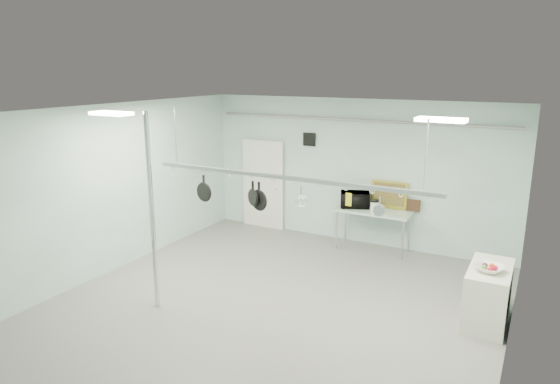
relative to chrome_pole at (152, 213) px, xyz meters
The scene contains 25 objects.
floor 2.41m from the chrome_pole, 19.44° to the left, with size 8.00×8.00×0.00m, color gray.
ceiling 2.40m from the chrome_pole, 19.44° to the left, with size 7.00×8.00×0.02m, color silver.
back_wall 4.89m from the chrome_pole, 69.68° to the left, with size 7.00×0.02×3.20m, color silver.
right_wall 5.22m from the chrome_pole, ahead, with size 0.02×8.00×3.20m, color silver.
door 4.61m from the chrome_pole, 97.53° to the left, with size 1.10×0.10×2.20m, color silver.
wall_vent 4.65m from the chrome_pole, 82.52° to the left, with size 0.30×0.04×0.30m, color black.
conduit_pipe 4.95m from the chrome_pole, 69.30° to the left, with size 0.07×0.07×6.60m, color gray.
chrome_pole is the anchor object (origin of this frame).
prep_table 4.85m from the chrome_pole, 61.29° to the left, with size 1.60×0.70×0.91m.
side_cabinet 5.37m from the chrome_pole, 22.41° to the left, with size 0.60×1.20×0.90m, color beige.
pot_rack 2.19m from the chrome_pole, 25.35° to the left, with size 4.80×0.06×1.00m.
light_panel_left 1.65m from the chrome_pole, 158.20° to the right, with size 0.65×0.30×0.05m, color white.
light_panel_right 4.55m from the chrome_pole, 16.31° to the left, with size 0.65×0.30×0.05m, color white.
microwave 4.64m from the chrome_pole, 66.05° to the left, with size 0.61×0.41×0.34m, color black.
coffee_canister 4.71m from the chrome_pole, 59.66° to the left, with size 0.16×0.16×0.23m, color silver.
painting_large 5.18m from the chrome_pole, 60.67° to the left, with size 0.78×0.05×0.58m, color gold.
painting_small 5.47m from the chrome_pole, 55.85° to the left, with size 0.30×0.04×0.25m, color #352012.
fruit_bowl 5.21m from the chrome_pole, 20.69° to the left, with size 0.41×0.41×0.10m, color white.
skillet_left 1.00m from the chrome_pole, 68.37° to the left, with size 0.33×0.06×0.47m, color black, non-canonical shape.
skillet_mid 1.63m from the chrome_pole, 34.16° to the left, with size 0.28×0.06×0.39m, color black, non-canonical shape.
skillet_right 1.72m from the chrome_pole, 32.03° to the left, with size 0.34×0.06×0.46m, color black, non-canonical shape.
whisk 2.39m from the chrome_pole, 22.38° to the left, with size 0.19×0.19×0.33m, color silver, non-canonical shape.
grater 3.10m from the chrome_pole, 16.99° to the left, with size 0.08×0.02×0.21m, color yellow, non-canonical shape.
saucepan 3.54m from the chrome_pole, 14.79° to the left, with size 0.16×0.09×0.28m, color silver, non-canonical shape.
fruit_cluster 5.21m from the chrome_pole, 20.69° to the left, with size 0.24×0.24×0.09m, color #B01025, non-canonical shape.
Camera 1 is at (3.68, -6.30, 3.83)m, focal length 32.00 mm.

